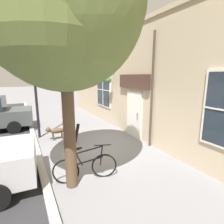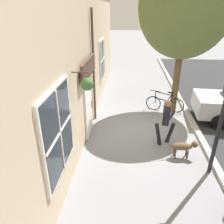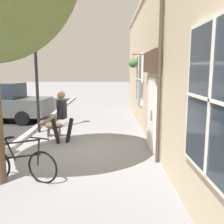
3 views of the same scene
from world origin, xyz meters
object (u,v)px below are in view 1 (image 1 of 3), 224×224
(leaning_bicycle, at_px, (86,167))
(street_lamp, at_px, (34,74))
(pedestrian_walking, at_px, (71,120))
(dog_on_leash, at_px, (56,131))
(street_tree_by_curb, at_px, (60,0))

(leaning_bicycle, xyz_separation_m, street_lamp, (0.77, -4.21, 2.47))
(pedestrian_walking, relative_size, leaning_bicycle, 0.98)
(pedestrian_walking, bearing_deg, street_lamp, -50.93)
(dog_on_leash, distance_m, street_lamp, 2.61)
(dog_on_leash, bearing_deg, leaning_bicycle, 92.10)
(street_lamp, bearing_deg, leaning_bicycle, 100.31)
(street_tree_by_curb, bearing_deg, pedestrian_walking, -106.22)
(street_lamp, bearing_deg, dog_on_leash, 133.89)
(dog_on_leash, xyz_separation_m, street_lamp, (0.64, -0.66, 2.44))
(street_tree_by_curb, bearing_deg, leaning_bicycle, -162.69)
(pedestrian_walking, bearing_deg, leaning_bicycle, 82.14)
(pedestrian_walking, bearing_deg, street_tree_by_curb, 73.78)
(pedestrian_walking, relative_size, dog_on_leash, 1.59)
(dog_on_leash, relative_size, leaning_bicycle, 0.62)
(pedestrian_walking, xyz_separation_m, dog_on_leash, (0.52, -0.76, -0.59))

